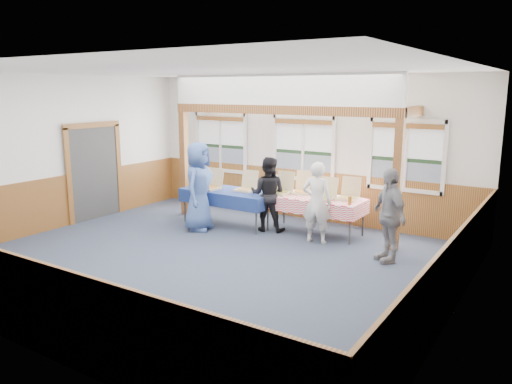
{
  "coord_description": "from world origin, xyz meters",
  "views": [
    {
      "loc": [
        5.13,
        -6.46,
        2.89
      ],
      "look_at": [
        0.32,
        1.0,
        1.06
      ],
      "focal_mm": 35.0,
      "sensor_mm": 36.0,
      "label": 1
    }
  ],
  "objects_px": {
    "table_left": "(229,192)",
    "person_grey": "(389,215)",
    "man_blue": "(199,186)",
    "woman_white": "(317,203)",
    "table_right": "(315,200)",
    "woman_black": "(268,194)"
  },
  "relations": [
    {
      "from": "woman_white",
      "to": "table_right",
      "type": "bearing_deg",
      "value": -70.7
    },
    {
      "from": "table_right",
      "to": "woman_black",
      "type": "height_order",
      "value": "woman_black"
    },
    {
      "from": "table_right",
      "to": "man_blue",
      "type": "bearing_deg",
      "value": -151.48
    },
    {
      "from": "table_left",
      "to": "woman_white",
      "type": "relative_size",
      "value": 1.39
    },
    {
      "from": "man_blue",
      "to": "person_grey",
      "type": "distance_m",
      "value": 3.96
    },
    {
      "from": "table_left",
      "to": "table_right",
      "type": "distance_m",
      "value": 1.92
    },
    {
      "from": "table_right",
      "to": "table_left",
      "type": "bearing_deg",
      "value": -166.53
    },
    {
      "from": "table_right",
      "to": "woman_white",
      "type": "distance_m",
      "value": 0.64
    },
    {
      "from": "woman_black",
      "to": "person_grey",
      "type": "relative_size",
      "value": 0.96
    },
    {
      "from": "woman_black",
      "to": "person_grey",
      "type": "distance_m",
      "value": 2.76
    },
    {
      "from": "man_blue",
      "to": "person_grey",
      "type": "relative_size",
      "value": 1.14
    },
    {
      "from": "table_left",
      "to": "woman_white",
      "type": "height_order",
      "value": "woman_white"
    },
    {
      "from": "table_left",
      "to": "person_grey",
      "type": "height_order",
      "value": "person_grey"
    },
    {
      "from": "table_right",
      "to": "person_grey",
      "type": "xyz_separation_m",
      "value": [
        1.8,
        -0.85,
        0.1
      ]
    },
    {
      "from": "woman_black",
      "to": "man_blue",
      "type": "relative_size",
      "value": 0.84
    },
    {
      "from": "man_blue",
      "to": "woman_white",
      "type": "bearing_deg",
      "value": -93.64
    },
    {
      "from": "table_left",
      "to": "woman_black",
      "type": "distance_m",
      "value": 0.98
    },
    {
      "from": "table_right",
      "to": "woman_black",
      "type": "xyz_separation_m",
      "value": [
        -0.91,
        -0.34,
        0.07
      ]
    },
    {
      "from": "table_left",
      "to": "man_blue",
      "type": "relative_size",
      "value": 1.19
    },
    {
      "from": "woman_black",
      "to": "table_left",
      "type": "bearing_deg",
      "value": -14.12
    },
    {
      "from": "table_left",
      "to": "woman_black",
      "type": "bearing_deg",
      "value": 12.37
    },
    {
      "from": "table_right",
      "to": "woman_white",
      "type": "relative_size",
      "value": 1.29
    }
  ]
}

